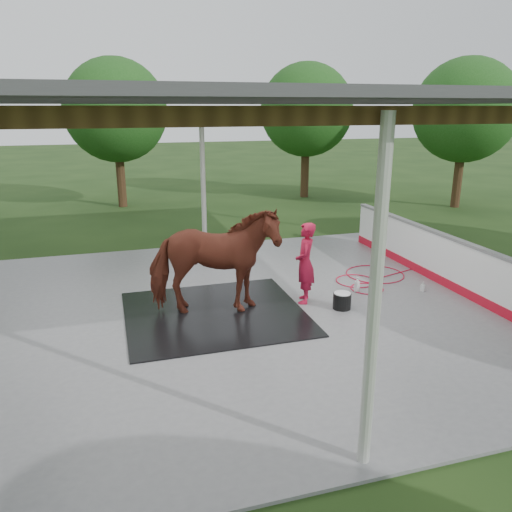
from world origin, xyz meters
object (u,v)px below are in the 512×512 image
object	(u,v)px
wash_bucket	(342,300)
handler	(305,263)
horse	(213,262)
dasher_board	(448,263)

from	to	relation	value
wash_bucket	handler	bearing A→B (deg)	135.48
horse	handler	world-z (taller)	horse
horse	wash_bucket	world-z (taller)	horse
dasher_board	horse	bearing A→B (deg)	-179.12
wash_bucket	dasher_board	bearing A→B (deg)	10.96
horse	wash_bucket	xyz separation A→B (m)	(2.50, -0.47, -0.90)
dasher_board	wash_bucket	world-z (taller)	dasher_board
horse	wash_bucket	bearing A→B (deg)	-90.24
horse	dasher_board	bearing A→B (deg)	-78.71
handler	wash_bucket	xyz separation A→B (m)	(0.58, -0.57, -0.66)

